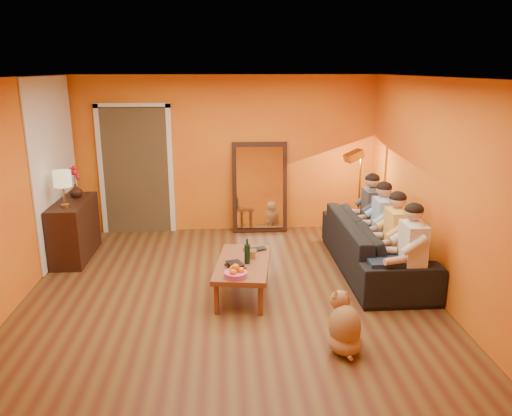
{
  "coord_description": "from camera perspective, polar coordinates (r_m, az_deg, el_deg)",
  "views": [
    {
      "loc": [
        -0.04,
        -5.52,
        2.7
      ],
      "look_at": [
        0.35,
        0.5,
        1.0
      ],
      "focal_mm": 35.0,
      "sensor_mm": 36.0,
      "label": 1
    }
  ],
  "objects": [
    {
      "name": "room_shell",
      "position": [
        6.06,
        -3.23,
        2.34
      ],
      "size": [
        5.0,
        5.5,
        2.6
      ],
      "color": "brown",
      "rests_on": "ground"
    },
    {
      "name": "white_accent",
      "position": [
        7.8,
        -21.97,
        4.24
      ],
      "size": [
        0.02,
        1.9,
        2.58
      ],
      "primitive_type": "cube",
      "color": "white",
      "rests_on": "wall_left"
    },
    {
      "name": "doorway_recess",
      "position": [
        8.64,
        -13.4,
        4.29
      ],
      "size": [
        1.06,
        0.3,
        2.1
      ],
      "primitive_type": "cube",
      "color": "#3F2D19",
      "rests_on": "floor"
    },
    {
      "name": "door_jamb_left",
      "position": [
        8.64,
        -17.27,
        4.01
      ],
      "size": [
        0.08,
        0.06,
        2.2
      ],
      "primitive_type": "cube",
      "color": "white",
      "rests_on": "wall_back"
    },
    {
      "name": "door_jamb_right",
      "position": [
        8.45,
        -9.71,
        4.24
      ],
      "size": [
        0.08,
        0.06,
        2.2
      ],
      "primitive_type": "cube",
      "color": "white",
      "rests_on": "wall_back"
    },
    {
      "name": "door_header",
      "position": [
        8.38,
        -14.01,
        11.31
      ],
      "size": [
        1.22,
        0.06,
        0.08
      ],
      "primitive_type": "cube",
      "color": "white",
      "rests_on": "wall_back"
    },
    {
      "name": "mirror_frame",
      "position": [
        8.4,
        0.42,
        2.38
      ],
      "size": [
        0.92,
        0.27,
        1.51
      ],
      "primitive_type": "cube",
      "rotation": [
        -0.14,
        0.0,
        0.0
      ],
      "color": "black",
      "rests_on": "floor"
    },
    {
      "name": "mirror_glass",
      "position": [
        8.37,
        0.44,
        2.32
      ],
      "size": [
        0.78,
        0.21,
        1.35
      ],
      "primitive_type": "cube",
      "rotation": [
        -0.14,
        0.0,
        0.0
      ],
      "color": "white",
      "rests_on": "mirror_frame"
    },
    {
      "name": "sideboard",
      "position": [
        7.75,
        -20.03,
        -2.33
      ],
      "size": [
        0.44,
        1.18,
        0.85
      ],
      "primitive_type": "cube",
      "color": "black",
      "rests_on": "floor"
    },
    {
      "name": "table_lamp",
      "position": [
        7.3,
        -21.16,
        2.03
      ],
      "size": [
        0.24,
        0.24,
        0.51
      ],
      "primitive_type": null,
      "color": "beige",
      "rests_on": "sideboard"
    },
    {
      "name": "sofa",
      "position": [
        7.04,
        13.39,
        -4.12
      ],
      "size": [
        2.47,
        0.97,
        0.72
      ],
      "primitive_type": "imported",
      "rotation": [
        0.0,
        0.0,
        1.57
      ],
      "color": "black",
      "rests_on": "floor"
    },
    {
      "name": "coffee_table",
      "position": [
        6.2,
        -1.49,
        -7.96
      ],
      "size": [
        0.78,
        1.29,
        0.42
      ],
      "primitive_type": null,
      "rotation": [
        0.0,
        0.0,
        -0.13
      ],
      "color": "brown",
      "rests_on": "floor"
    },
    {
      "name": "floor_lamp",
      "position": [
        8.11,
        11.71,
        1.27
      ],
      "size": [
        0.36,
        0.32,
        1.44
      ],
      "primitive_type": null,
      "rotation": [
        0.0,
        0.0,
        0.3
      ],
      "color": "#AC8532",
      "rests_on": "floor"
    },
    {
      "name": "dog",
      "position": [
        5.08,
        10.13,
        -12.7
      ],
      "size": [
        0.43,
        0.57,
        0.61
      ],
      "primitive_type": null,
      "rotation": [
        0.0,
        0.0,
        -0.2
      ],
      "color": "#9F6E47",
      "rests_on": "floor"
    },
    {
      "name": "person_far_left",
      "position": [
        6.12,
        17.4,
        -5.01
      ],
      "size": [
        0.7,
        0.44,
        1.22
      ],
      "primitive_type": null,
      "color": "beige",
      "rests_on": "sofa"
    },
    {
      "name": "person_mid_left",
      "position": [
        6.6,
        15.73,
        -3.35
      ],
      "size": [
        0.7,
        0.44,
        1.22
      ],
      "primitive_type": null,
      "color": "gold",
      "rests_on": "sofa"
    },
    {
      "name": "person_mid_right",
      "position": [
        7.09,
        14.29,
        -1.91
      ],
      "size": [
        0.7,
        0.44,
        1.22
      ],
      "primitive_type": null,
      "color": "#8DABDB",
      "rests_on": "sofa"
    },
    {
      "name": "person_far_right",
      "position": [
        7.6,
        13.05,
        -0.66
      ],
      "size": [
        0.7,
        0.44,
        1.22
      ],
      "primitive_type": null,
      "color": "#37373C",
      "rests_on": "sofa"
    },
    {
      "name": "fruit_bowl",
      "position": [
        5.67,
        -2.34,
        -7.13
      ],
      "size": [
        0.26,
        0.26,
        0.16
      ],
      "primitive_type": null,
      "color": "#D44A95",
      "rests_on": "coffee_table"
    },
    {
      "name": "wine_bottle",
      "position": [
        6.02,
        -1.01,
        -4.96
      ],
      "size": [
        0.07,
        0.07,
        0.31
      ],
      "primitive_type": "cylinder",
      "color": "black",
      "rests_on": "coffee_table"
    },
    {
      "name": "tumbler",
      "position": [
        6.22,
        -0.44,
        -5.29
      ],
      "size": [
        0.11,
        0.11,
        0.1
      ],
      "primitive_type": "imported",
      "rotation": [
        0.0,
        0.0,
        0.02
      ],
      "color": "#B27F3F",
      "rests_on": "coffee_table"
    },
    {
      "name": "laptop",
      "position": [
        6.45,
        -0.02,
        -4.87
      ],
      "size": [
        0.34,
        0.26,
        0.02
      ],
      "primitive_type": "imported",
      "rotation": [
        0.0,
        0.0,
        0.25
      ],
      "color": "black",
      "rests_on": "coffee_table"
    },
    {
      "name": "book_lower",
      "position": [
        5.93,
        -3.18,
        -6.82
      ],
      "size": [
        0.27,
        0.29,
        0.02
      ],
      "primitive_type": "imported",
      "rotation": [
        0.0,
        0.0,
        0.45
      ],
      "color": "black",
      "rests_on": "coffee_table"
    },
    {
      "name": "book_mid",
      "position": [
        5.93,
        -3.08,
        -6.6
      ],
      "size": [
        0.22,
        0.27,
        0.02
      ],
      "primitive_type": "imported",
      "rotation": [
        0.0,
        0.0,
        0.19
      ],
      "color": "red",
      "rests_on": "book_lower"
    },
    {
      "name": "book_upper",
      "position": [
        5.9,
        -3.18,
        -6.5
      ],
      "size": [
        0.23,
        0.26,
        0.02
      ],
      "primitive_type": "imported",
      "rotation": [
        0.0,
        0.0,
        0.33
      ],
      "color": "black",
      "rests_on": "book_mid"
    },
    {
      "name": "vase",
      "position": [
        7.85,
        -19.9,
        1.88
      ],
      "size": [
        0.19,
        0.19,
        0.2
      ],
      "primitive_type": "imported",
      "color": "black",
      "rests_on": "sideboard"
    },
    {
      "name": "flowers",
      "position": [
        7.79,
        -20.08,
        3.74
      ],
      "size": [
        0.17,
        0.17,
        0.48
      ],
      "primitive_type": null,
      "color": "red",
      "rests_on": "vase"
    }
  ]
}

